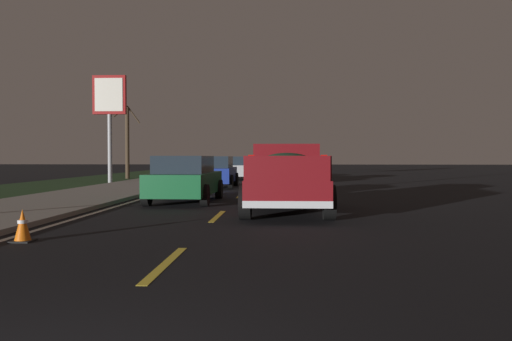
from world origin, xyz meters
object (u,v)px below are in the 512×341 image
at_px(sedan_silver, 234,168).
at_px(sedan_blue, 215,172).
at_px(sedan_green, 185,179).
at_px(bare_tree_far, 127,140).
at_px(gas_price_sign, 109,103).
at_px(pickup_truck, 286,176).
at_px(sedan_tan, 285,169).
at_px(traffic_cone_near, 23,226).

relative_size(sedan_silver, sedan_blue, 1.00).
bearing_deg(sedan_green, bare_tree_far, 23.17).
bearing_deg(gas_price_sign, pickup_truck, -144.75).
bearing_deg(sedan_blue, gas_price_sign, 62.43).
relative_size(pickup_truck, sedan_tan, 1.23).
bearing_deg(gas_price_sign, bare_tree_far, 8.78).
height_order(sedan_green, traffic_cone_near, sedan_green).
height_order(sedan_tan, sedan_silver, same).
xyz_separation_m(pickup_truck, sedan_silver, (19.15, 3.34, -0.20)).
distance_m(pickup_truck, traffic_cone_near, 7.03).
xyz_separation_m(sedan_silver, bare_tree_far, (1.12, 7.55, 1.87)).
relative_size(sedan_silver, gas_price_sign, 0.72).
distance_m(sedan_silver, bare_tree_far, 7.86).
bearing_deg(sedan_tan, pickup_truck, 179.74).
bearing_deg(sedan_green, sedan_tan, -13.05).
bearing_deg(sedan_silver, sedan_tan, -118.34).
bearing_deg(bare_tree_far, sedan_green, -156.83).
distance_m(sedan_tan, sedan_silver, 3.88).
xyz_separation_m(sedan_tan, bare_tree_far, (2.96, 10.96, 1.87)).
xyz_separation_m(gas_price_sign, traffic_cone_near, (-19.22, -5.22, -4.28)).
bearing_deg(sedan_tan, bare_tree_far, 74.87).
bearing_deg(traffic_cone_near, sedan_blue, -4.58).
relative_size(sedan_silver, traffic_cone_near, 7.65).
relative_size(sedan_green, traffic_cone_near, 7.63).
distance_m(sedan_blue, bare_tree_far, 12.31).
bearing_deg(traffic_cone_near, sedan_green, -10.00).
relative_size(pickup_truck, sedan_green, 1.22).
distance_m(gas_price_sign, traffic_cone_near, 20.37).
height_order(pickup_truck, bare_tree_far, bare_tree_far).
relative_size(sedan_tan, traffic_cone_near, 7.63).
xyz_separation_m(gas_price_sign, bare_tree_far, (6.23, 0.96, -1.90)).
distance_m(sedan_tan, traffic_cone_near, 23.00).
height_order(pickup_truck, sedan_green, pickup_truck).
xyz_separation_m(sedan_tan, traffic_cone_near, (-22.49, 4.78, -0.50)).
distance_m(sedan_green, gas_price_sign, 13.73).
bearing_deg(sedan_green, sedan_silver, 0.03).
bearing_deg(gas_price_sign, traffic_cone_near, -164.80).
bearing_deg(sedan_green, gas_price_sign, 29.98).
bearing_deg(gas_price_sign, sedan_blue, -117.57).
relative_size(sedan_tan, sedan_green, 1.00).
distance_m(sedan_blue, traffic_cone_near, 15.89).
bearing_deg(sedan_blue, traffic_cone_near, 175.42).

